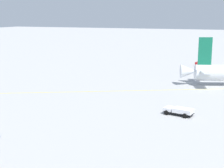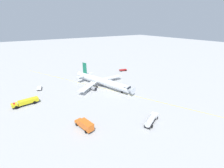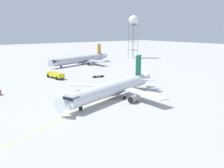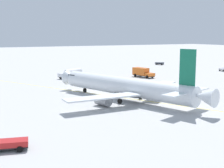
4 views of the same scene
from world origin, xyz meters
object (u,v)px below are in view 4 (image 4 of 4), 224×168
catering_truck_truck (142,72)px  fuel_tanker_truck (71,73)px  airliner_main (126,87)px  ops_pickup_truck (5,144)px  baggage_truck_truck (160,63)px

catering_truck_truck → fuel_tanker_truck: (-9.96, -21.47, -0.09)m
fuel_tanker_truck → airliner_main: bearing=60.6°
fuel_tanker_truck → ops_pickup_truck: bearing=36.5°
baggage_truck_truck → ops_pickup_truck: 115.83m
baggage_truck_truck → ops_pickup_truck: (80.40, -83.38, 0.10)m
airliner_main → fuel_tanker_truck: airliner_main is taller
airliner_main → fuel_tanker_truck: size_ratio=4.25×
catering_truck_truck → ops_pickup_truck: bearing=-59.1°
airliner_main → fuel_tanker_truck: 39.97m
airliner_main → catering_truck_truck: 38.38m
airliner_main → ops_pickup_truck: size_ratio=6.83×
catering_truck_truck → ops_pickup_truck: 71.12m
ops_pickup_truck → catering_truck_truck: bearing=-122.6°
ops_pickup_truck → fuel_tanker_truck: bearing=-103.2°
catering_truck_truck → airliner_main: bearing=-50.6°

